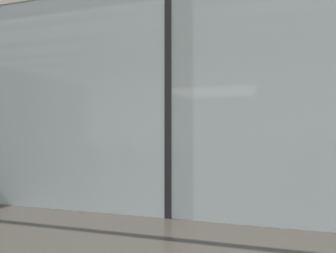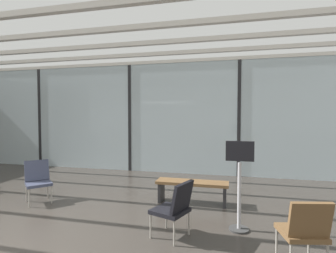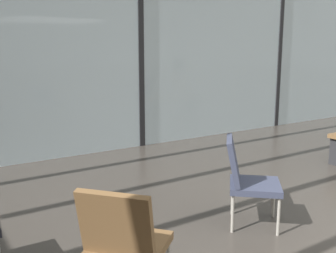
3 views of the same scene
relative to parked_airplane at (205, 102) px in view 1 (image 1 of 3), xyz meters
name	(u,v)px [view 1 (image 1 of 3)]	position (x,y,z in m)	size (l,w,h in m)	color
glass_curtain_wall	(169,98)	(0.41, -5.75, -0.54)	(14.00, 0.08, 3.50)	silver
window_mullion_1	(169,98)	(0.41, -5.75, -0.54)	(0.10, 0.12, 3.50)	black
parked_airplane	(205,102)	(0.00, 0.00, 0.00)	(14.61, 4.58, 4.58)	silver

